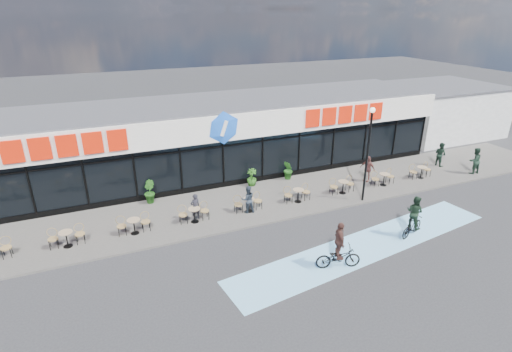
# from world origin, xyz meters

# --- Properties ---
(ground) EXTENTS (120.00, 120.00, 0.00)m
(ground) POSITION_xyz_m (0.00, 0.00, 0.00)
(ground) COLOR #28282B
(ground) RESTS_ON ground
(sidewalk) EXTENTS (44.00, 5.00, 0.10)m
(sidewalk) POSITION_xyz_m (0.00, 4.50, 0.05)
(sidewalk) COLOR #54504B
(sidewalk) RESTS_ON ground
(bike_lane) EXTENTS (14.17, 4.13, 0.01)m
(bike_lane) POSITION_xyz_m (4.00, -1.50, 0.01)
(bike_lane) COLOR #7DC3ED
(bike_lane) RESTS_ON ground
(building) EXTENTS (30.60, 6.57, 4.75)m
(building) POSITION_xyz_m (-0.00, 9.93, 2.34)
(building) COLOR black
(building) RESTS_ON ground
(neighbour_building) EXTENTS (9.20, 7.20, 4.11)m
(neighbour_building) POSITION_xyz_m (20.50, 11.00, 2.06)
(neighbour_building) COLOR white
(neighbour_building) RESTS_ON ground
(lamp_post) EXTENTS (0.28, 0.28, 5.22)m
(lamp_post) POSITION_xyz_m (6.52, 2.30, 3.20)
(lamp_post) COLOR black
(lamp_post) RESTS_ON sidewalk
(bistro_set_1) EXTENTS (1.54, 0.62, 0.90)m
(bistro_set_1) POSITION_xyz_m (-8.51, 3.59, 0.56)
(bistro_set_1) COLOR tan
(bistro_set_1) RESTS_ON sidewalk
(bistro_set_2) EXTENTS (1.54, 0.62, 0.90)m
(bistro_set_2) POSITION_xyz_m (-5.61, 3.59, 0.56)
(bistro_set_2) COLOR tan
(bistro_set_2) RESTS_ON sidewalk
(bistro_set_3) EXTENTS (1.54, 0.62, 0.90)m
(bistro_set_3) POSITION_xyz_m (-2.70, 3.59, 0.56)
(bistro_set_3) COLOR tan
(bistro_set_3) RESTS_ON sidewalk
(bistro_set_4) EXTENTS (1.54, 0.62, 0.90)m
(bistro_set_4) POSITION_xyz_m (0.21, 3.59, 0.56)
(bistro_set_4) COLOR tan
(bistro_set_4) RESTS_ON sidewalk
(bistro_set_5) EXTENTS (1.54, 0.62, 0.90)m
(bistro_set_5) POSITION_xyz_m (3.11, 3.59, 0.56)
(bistro_set_5) COLOR tan
(bistro_set_5) RESTS_ON sidewalk
(bistro_set_6) EXTENTS (1.54, 0.62, 0.90)m
(bistro_set_6) POSITION_xyz_m (6.02, 3.59, 0.56)
(bistro_set_6) COLOR tan
(bistro_set_6) RESTS_ON sidewalk
(bistro_set_7) EXTENTS (1.54, 0.62, 0.90)m
(bistro_set_7) POSITION_xyz_m (8.93, 3.59, 0.56)
(bistro_set_7) COLOR tan
(bistro_set_7) RESTS_ON sidewalk
(bistro_set_8) EXTENTS (1.54, 0.62, 0.90)m
(bistro_set_8) POSITION_xyz_m (11.83, 3.59, 0.56)
(bistro_set_8) COLOR tan
(bistro_set_8) RESTS_ON sidewalk
(potted_plant_left) EXTENTS (0.66, 0.77, 1.26)m
(potted_plant_left) POSITION_xyz_m (-4.41, 6.59, 0.73)
(potted_plant_left) COLOR #1E5016
(potted_plant_left) RESTS_ON sidewalk
(potted_plant_mid) EXTENTS (0.79, 0.79, 1.04)m
(potted_plant_mid) POSITION_xyz_m (1.60, 6.53, 0.62)
(potted_plant_mid) COLOR #235117
(potted_plant_mid) RESTS_ON sidewalk
(potted_plant_right) EXTENTS (0.68, 0.78, 1.23)m
(potted_plant_right) POSITION_xyz_m (4.03, 6.51, 0.72)
(potted_plant_right) COLOR #225C1A
(potted_plant_right) RESTS_ON sidewalk
(patron_left) EXTENTS (0.58, 0.45, 1.40)m
(patron_left) POSITION_xyz_m (-2.58, 3.74, 0.80)
(patron_left) COLOR black
(patron_left) RESTS_ON sidewalk
(patron_right) EXTENTS (0.78, 0.65, 1.47)m
(patron_right) POSITION_xyz_m (0.12, 3.43, 0.84)
(patron_right) COLOR #293440
(patron_right) RESTS_ON sidewalk
(pedestrian_a) EXTENTS (0.76, 1.03, 1.62)m
(pedestrian_a) POSITION_xyz_m (8.38, 4.42, 0.91)
(pedestrian_a) COLOR brown
(pedestrian_a) RESTS_ON sidewalk
(pedestrian_b) EXTENTS (0.63, 0.80, 1.61)m
(pedestrian_b) POSITION_xyz_m (14.56, 4.73, 0.90)
(pedestrian_b) COLOR black
(pedestrian_b) RESTS_ON sidewalk
(pedestrian_c) EXTENTS (0.87, 0.70, 1.72)m
(pedestrian_c) POSITION_xyz_m (15.48, 2.82, 0.96)
(pedestrian_c) COLOR #1C3325
(pedestrian_c) RESTS_ON sidewalk
(cyclist_a) EXTENTS (1.97, 1.16, 2.10)m
(cyclist_a) POSITION_xyz_m (1.82, -2.37, 0.77)
(cyclist_a) COLOR black
(cyclist_a) RESTS_ON ground
(cyclist_b) EXTENTS (1.74, 0.99, 2.05)m
(cyclist_b) POSITION_xyz_m (6.45, -1.56, 0.87)
(cyclist_b) COLOR black
(cyclist_b) RESTS_ON ground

